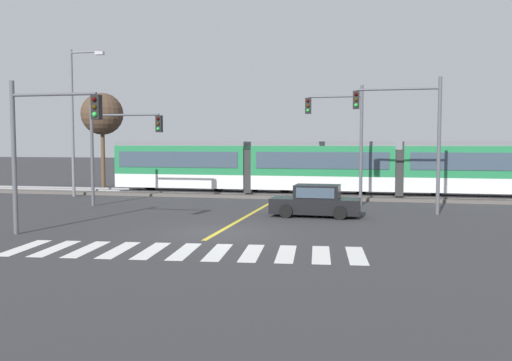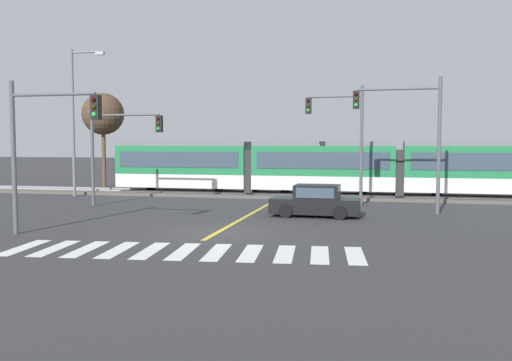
{
  "view_description": "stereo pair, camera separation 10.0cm",
  "coord_description": "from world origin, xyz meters",
  "views": [
    {
      "loc": [
        6.02,
        -20.22,
        3.51
      ],
      "look_at": [
        0.05,
        6.68,
        1.6
      ],
      "focal_mm": 38.0,
      "sensor_mm": 36.0,
      "label": 1
    },
    {
      "loc": [
        6.12,
        -20.2,
        3.51
      ],
      "look_at": [
        0.05,
        6.68,
        1.6
      ],
      "focal_mm": 38.0,
      "sensor_mm": 36.0,
      "label": 2
    }
  ],
  "objects": [
    {
      "name": "crosswalk_stripe_8",
      "position": [
        3.28,
        -3.45,
        0.0
      ],
      "size": [
        0.85,
        2.84,
        0.01
      ],
      "primitive_type": "cube",
      "rotation": [
        0.0,
        0.0,
        0.11
      ],
      "color": "silver",
      "rests_on": "ground"
    },
    {
      "name": "crosswalk_stripe_1",
      "position": [
        -4.38,
        -4.26,
        0.0
      ],
      "size": [
        0.85,
        2.84,
        0.01
      ],
      "primitive_type": "cube",
      "rotation": [
        0.0,
        0.0,
        0.11
      ],
      "color": "silver",
      "rests_on": "ground"
    },
    {
      "name": "traffic_light_mid_right",
      "position": [
        7.65,
        7.52,
        4.4
      ],
      "size": [
        4.25,
        0.38,
        6.72
      ],
      "color": "#515459",
      "rests_on": "ground"
    },
    {
      "name": "crosswalk_stripe_10",
      "position": [
        5.47,
        -3.22,
        0.0
      ],
      "size": [
        0.85,
        2.84,
        0.01
      ],
      "primitive_type": "cube",
      "rotation": [
        0.0,
        0.0,
        0.11
      ],
      "color": "silver",
      "rests_on": "ground"
    },
    {
      "name": "crosswalk_stripe_6",
      "position": [
        1.09,
        -3.68,
        0.0
      ],
      "size": [
        0.85,
        2.84,
        0.01
      ],
      "primitive_type": "cube",
      "rotation": [
        0.0,
        0.0,
        0.11
      ],
      "color": "silver",
      "rests_on": "ground"
    },
    {
      "name": "lane_centre_line",
      "position": [
        0.0,
        5.53,
        0.0
      ],
      "size": [
        0.2,
        14.65,
        0.01
      ],
      "primitive_type": "cube",
      "color": "gold",
      "rests_on": "ground"
    },
    {
      "name": "light_rail_tram",
      "position": [
        2.68,
        14.84,
        2.05
      ],
      "size": [
        28.0,
        2.64,
        3.43
      ],
      "color": "silver",
      "rests_on": "track_bed"
    },
    {
      "name": "bare_tree_far_west",
      "position": [
        -15.24,
        19.26,
        5.77
      ],
      "size": [
        3.3,
        3.3,
        7.47
      ],
      "color": "brown",
      "rests_on": "ground"
    },
    {
      "name": "traffic_light_mid_left",
      "position": [
        -7.9,
        7.19,
        3.69
      ],
      "size": [
        4.25,
        0.38,
        5.62
      ],
      "color": "#515459",
      "rests_on": "ground"
    },
    {
      "name": "street_lamp_west",
      "position": [
        -13.16,
        11.82,
        5.39
      ],
      "size": [
        2.42,
        0.28,
        9.55
      ],
      "color": "slate",
      "rests_on": "ground"
    },
    {
      "name": "crosswalk_stripe_4",
      "position": [
        -1.09,
        -3.91,
        0.0
      ],
      "size": [
        0.85,
        2.84,
        0.01
      ],
      "primitive_type": "cube",
      "rotation": [
        0.0,
        0.0,
        0.11
      ],
      "color": "silver",
      "rests_on": "ground"
    },
    {
      "name": "ground_plane",
      "position": [
        0.0,
        0.0,
        0.0
      ],
      "size": [
        200.0,
        200.0,
        0.0
      ],
      "primitive_type": "plane",
      "color": "#333335"
    },
    {
      "name": "rail_near",
      "position": [
        0.0,
        14.13,
        0.23
      ],
      "size": [
        120.0,
        0.08,
        0.1
      ],
      "primitive_type": "cube",
      "color": "#939399",
      "rests_on": "track_bed"
    },
    {
      "name": "crosswalk_stripe_2",
      "position": [
        -3.28,
        -4.14,
        0.0
      ],
      "size": [
        0.85,
        2.84,
        0.01
      ],
      "primitive_type": "cube",
      "rotation": [
        0.0,
        0.0,
        0.11
      ],
      "color": "silver",
      "rests_on": "ground"
    },
    {
      "name": "crosswalk_stripe_3",
      "position": [
        -2.19,
        -4.03,
        0.0
      ],
      "size": [
        0.85,
        2.84,
        0.01
      ],
      "primitive_type": "cube",
      "rotation": [
        0.0,
        0.0,
        0.11
      ],
      "color": "silver",
      "rests_on": "ground"
    },
    {
      "name": "traffic_light_far_right",
      "position": [
        4.2,
        10.75,
        4.31
      ],
      "size": [
        3.25,
        0.38,
        6.72
      ],
      "color": "#515459",
      "rests_on": "ground"
    },
    {
      "name": "crosswalk_stripe_7",
      "position": [
        2.19,
        -3.57,
        0.0
      ],
      "size": [
        0.85,
        2.84,
        0.01
      ],
      "primitive_type": "cube",
      "rotation": [
        0.0,
        0.0,
        0.11
      ],
      "color": "silver",
      "rests_on": "ground"
    },
    {
      "name": "rail_far",
      "position": [
        0.0,
        15.57,
        0.23
      ],
      "size": [
        120.0,
        0.08,
        0.1
      ],
      "primitive_type": "cube",
      "color": "#939399",
      "rests_on": "track_bed"
    },
    {
      "name": "crosswalk_stripe_0",
      "position": [
        -5.47,
        -4.38,
        0.0
      ],
      "size": [
        0.85,
        2.84,
        0.01
      ],
      "primitive_type": "cube",
      "rotation": [
        0.0,
        0.0,
        0.11
      ],
      "color": "silver",
      "rests_on": "ground"
    },
    {
      "name": "sedan_crossing",
      "position": [
        3.22,
        5.53,
        0.7
      ],
      "size": [
        4.24,
        2.0,
        1.52
      ],
      "color": "black",
      "rests_on": "ground"
    },
    {
      "name": "track_bed",
      "position": [
        0.0,
        14.85,
        0.09
      ],
      "size": [
        120.0,
        4.0,
        0.18
      ],
      "primitive_type": "cube",
      "color": "#56514C",
      "rests_on": "ground"
    },
    {
      "name": "crosswalk_stripe_9",
      "position": [
        4.38,
        -3.34,
        0.0
      ],
      "size": [
        0.85,
        2.84,
        0.01
      ],
      "primitive_type": "cube",
      "rotation": [
        0.0,
        0.0,
        0.11
      ],
      "color": "silver",
      "rests_on": "ground"
    },
    {
      "name": "traffic_light_near_left",
      "position": [
        -6.22,
        -2.04,
        3.83
      ],
      "size": [
        3.75,
        0.38,
        5.87
      ],
      "color": "#515459",
      "rests_on": "ground"
    },
    {
      "name": "crosswalk_stripe_5",
      "position": [
        0.0,
        -3.8,
        0.0
      ],
      "size": [
        0.85,
        2.84,
        0.01
      ],
      "primitive_type": "cube",
      "rotation": [
        0.0,
        0.0,
        0.11
      ],
      "color": "silver",
      "rests_on": "ground"
    }
  ]
}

